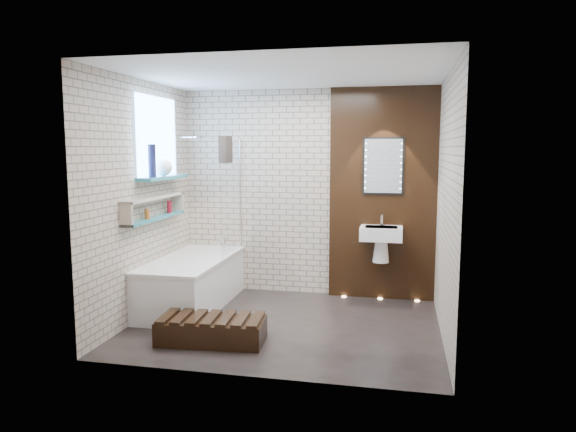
% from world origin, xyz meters
% --- Properties ---
extents(ground, '(3.20, 3.20, 0.00)m').
position_xyz_m(ground, '(0.00, 0.00, 0.00)').
color(ground, black).
rests_on(ground, ground).
extents(room_shell, '(3.24, 3.20, 2.60)m').
position_xyz_m(room_shell, '(0.00, 0.00, 1.30)').
color(room_shell, '#BEA997').
rests_on(room_shell, ground).
extents(walnut_panel, '(1.30, 0.06, 2.60)m').
position_xyz_m(walnut_panel, '(0.95, 1.27, 1.30)').
color(walnut_panel, black).
rests_on(walnut_panel, ground).
extents(clerestory_window, '(0.18, 1.00, 0.94)m').
position_xyz_m(clerestory_window, '(-1.57, 0.35, 1.90)').
color(clerestory_window, '#7FADE0').
rests_on(clerestory_window, room_shell).
extents(display_niche, '(0.14, 1.30, 0.26)m').
position_xyz_m(display_niche, '(-1.53, 0.15, 1.20)').
color(display_niche, teal).
rests_on(display_niche, room_shell).
extents(bathtub, '(0.79, 1.74, 0.70)m').
position_xyz_m(bathtub, '(-1.22, 0.45, 0.29)').
color(bathtub, white).
rests_on(bathtub, ground).
extents(bath_screen, '(0.01, 0.78, 1.40)m').
position_xyz_m(bath_screen, '(-0.87, 0.89, 1.28)').
color(bath_screen, white).
rests_on(bath_screen, bathtub).
extents(towel, '(0.09, 0.24, 0.32)m').
position_xyz_m(towel, '(-0.87, 0.70, 1.85)').
color(towel, black).
rests_on(towel, bath_screen).
extents(shower_head, '(0.18, 0.18, 0.02)m').
position_xyz_m(shower_head, '(-1.30, 0.95, 2.00)').
color(shower_head, silver).
rests_on(shower_head, room_shell).
extents(washbasin, '(0.50, 0.36, 0.58)m').
position_xyz_m(washbasin, '(0.95, 1.07, 0.79)').
color(washbasin, white).
rests_on(washbasin, walnut_panel).
extents(led_mirror, '(0.50, 0.02, 0.70)m').
position_xyz_m(led_mirror, '(0.95, 1.23, 1.65)').
color(led_mirror, black).
rests_on(led_mirror, walnut_panel).
extents(walnut_step, '(1.05, 0.53, 0.23)m').
position_xyz_m(walnut_step, '(-0.59, -0.63, 0.11)').
color(walnut_step, black).
rests_on(walnut_step, ground).
extents(niche_bottles, '(0.06, 0.63, 0.14)m').
position_xyz_m(niche_bottles, '(-1.53, 0.30, 1.16)').
color(niche_bottles, '#A45119').
rests_on(niche_bottles, display_niche).
extents(sill_vases, '(0.19, 0.43, 0.36)m').
position_xyz_m(sill_vases, '(-1.50, 0.27, 1.67)').
color(sill_vases, '#16183D').
rests_on(sill_vases, clerestory_window).
extents(floor_uplights, '(0.96, 0.06, 0.01)m').
position_xyz_m(floor_uplights, '(0.95, 1.20, 0.01)').
color(floor_uplights, '#FFD899').
rests_on(floor_uplights, ground).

